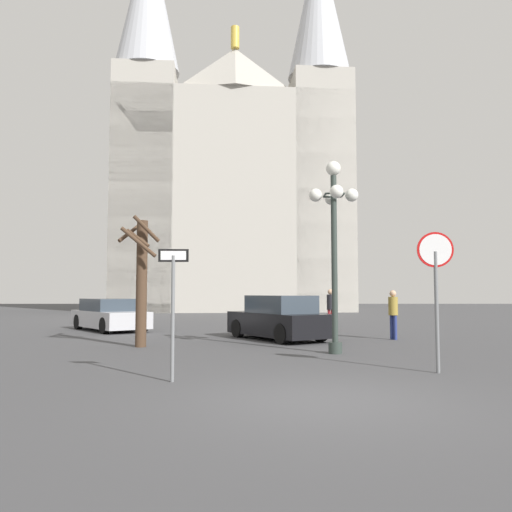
{
  "coord_description": "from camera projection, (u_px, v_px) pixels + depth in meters",
  "views": [
    {
      "loc": [
        -1.03,
        -7.73,
        1.64
      ],
      "look_at": [
        -0.93,
        18.36,
        3.48
      ],
      "focal_mm": 35.5,
      "sensor_mm": 36.0,
      "label": 1
    }
  ],
  "objects": [
    {
      "name": "bare_tree",
      "position": [
        139.0,
        277.0,
        15.11
      ],
      "size": [
        1.31,
        1.31,
        3.88
      ],
      "color": "#473323",
      "rests_on": "ground"
    },
    {
      "name": "pedestrian_standing",
      "position": [
        391.0,
        310.0,
        17.36
      ],
      "size": [
        0.32,
        0.32,
        1.69
      ],
      "color": "navy",
      "rests_on": "ground"
    },
    {
      "name": "one_way_arrow_sign",
      "position": [
        171.0,
        300.0,
        9.3
      ],
      "size": [
        0.56,
        0.07,
        2.43
      ],
      "color": "slate",
      "rests_on": "ground"
    },
    {
      "name": "parked_car_far_black",
      "position": [
        276.0,
        319.0,
        17.35
      ],
      "size": [
        3.59,
        4.36,
        1.51
      ],
      "color": "black",
      "rests_on": "ground"
    },
    {
      "name": "ground_plane",
      "position": [
        322.0,
        401.0,
        7.6
      ],
      "size": [
        120.0,
        120.0,
        0.0
      ],
      "primitive_type": "plane",
      "color": "#424244"
    },
    {
      "name": "pedestrian_walking",
      "position": [
        329.0,
        305.0,
        21.77
      ],
      "size": [
        0.32,
        0.32,
        1.75
      ],
      "color": "maroon",
      "rests_on": "ground"
    },
    {
      "name": "cathedral",
      "position": [
        231.0,
        178.0,
        44.07
      ],
      "size": [
        20.3,
        12.53,
        33.57
      ],
      "color": "#ADA89E",
      "rests_on": "ground"
    },
    {
      "name": "street_lamp",
      "position": [
        332.0,
        226.0,
        13.64
      ],
      "size": [
        1.34,
        1.34,
        5.18
      ],
      "color": "#2D3833",
      "rests_on": "ground"
    },
    {
      "name": "stop_sign",
      "position": [
        434.0,
        275.0,
        10.36
      ],
      "size": [
        0.73,
        0.13,
        2.87
      ],
      "color": "slate",
      "rests_on": "ground"
    },
    {
      "name": "parked_car_near_silver",
      "position": [
        107.0,
        315.0,
        21.39
      ],
      "size": [
        4.17,
        4.64,
        1.34
      ],
      "color": "#B7B7BC",
      "rests_on": "ground"
    }
  ]
}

